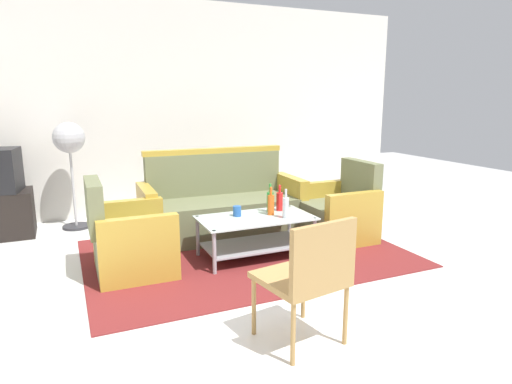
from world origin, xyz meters
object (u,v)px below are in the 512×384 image
at_px(bottle_clear, 286,207).
at_px(armchair_left, 130,241).
at_px(cup, 237,211).
at_px(wicker_chair, 309,272).
at_px(armchair_right, 339,213).
at_px(bottle_green, 270,201).
at_px(coffee_table, 256,231).
at_px(bottle_red, 280,201).
at_px(couch, 222,208).
at_px(pedestal_fan, 69,144).
at_px(bottle_orange, 271,204).

bearing_deg(bottle_clear, armchair_left, 169.94).
height_order(cup, wicker_chair, wicker_chair).
relative_size(armchair_right, bottle_green, 2.91).
bearing_deg(coffee_table, bottle_red, 22.68).
distance_m(armchair_left, cup, 1.04).
distance_m(couch, cup, 0.73).
bearing_deg(wicker_chair, pedestal_fan, 100.66).
xyz_separation_m(coffee_table, bottle_red, (0.33, 0.14, 0.24)).
height_order(bottle_red, cup, bottle_red).
height_order(armchair_left, cup, armchair_left).
height_order(cup, pedestal_fan, pedestal_fan).
bearing_deg(bottle_green, coffee_table, -151.08).
bearing_deg(coffee_table, couch, 94.03).
bearing_deg(armchair_right, armchair_left, 91.56).
height_order(coffee_table, wicker_chair, wicker_chair).
bearing_deg(couch, cup, 83.82).
height_order(armchair_left, bottle_green, armchair_left).
height_order(bottle_red, wicker_chair, wicker_chair).
bearing_deg(bottle_green, armchair_left, -179.70).
height_order(armchair_right, coffee_table, armchair_right).
bearing_deg(armchair_left, wicker_chair, 26.96).
bearing_deg(couch, armchair_left, 33.45).
relative_size(coffee_table, bottle_clear, 3.89).
bearing_deg(armchair_left, bottle_red, 91.49).
relative_size(coffee_table, bottle_red, 4.14).
bearing_deg(armchair_left, armchair_right, 92.09).
xyz_separation_m(bottle_red, wicker_chair, (-0.66, -1.72, -0.02)).
height_order(coffee_table, cup, cup).
height_order(bottle_green, wicker_chair, wicker_chair).
bearing_deg(armchair_right, coffee_table, 99.08).
distance_m(armchair_left, bottle_orange, 1.38).
bearing_deg(bottle_orange, wicker_chair, -107.56).
relative_size(armchair_right, coffee_table, 0.77).
xyz_separation_m(bottle_red, pedestal_fan, (-1.91, 1.66, 0.50)).
distance_m(coffee_table, bottle_red, 0.43).
bearing_deg(couch, bottle_clear, 109.05).
xyz_separation_m(bottle_clear, pedestal_fan, (-1.83, 1.94, 0.50)).
relative_size(couch, bottle_orange, 6.52).
bearing_deg(armchair_left, couch, 122.68).
bearing_deg(pedestal_fan, wicker_chair, -69.80).
bearing_deg(wicker_chair, coffee_table, 68.56).
height_order(bottle_orange, bottle_clear, bottle_clear).
distance_m(couch, bottle_orange, 0.85).
xyz_separation_m(couch, armchair_right, (1.14, -0.64, -0.03)).
distance_m(armchair_right, bottle_orange, 0.95).
relative_size(armchair_left, armchair_right, 1.00).
bearing_deg(couch, bottle_red, 120.73).
distance_m(coffee_table, pedestal_fan, 2.50).
bearing_deg(bottle_orange, coffee_table, -172.71).
bearing_deg(bottle_red, armchair_left, -178.96).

